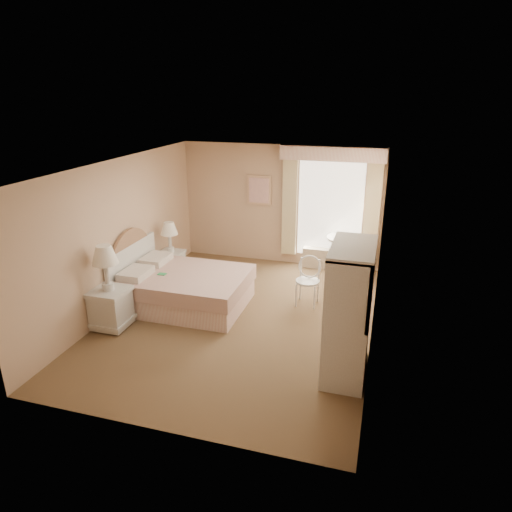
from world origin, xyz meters
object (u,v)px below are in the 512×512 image
(nightstand_near, at_px, (110,298))
(round_table, at_px, (345,250))
(nightstand_far, at_px, (171,257))
(armoire, at_px, (348,322))
(cafe_chair, at_px, (308,277))
(bed, at_px, (181,287))

(nightstand_near, xyz_separation_m, round_table, (3.27, 3.25, 0.02))
(nightstand_far, height_order, armoire, armoire)
(cafe_chair, distance_m, armoire, 2.10)
(nightstand_near, distance_m, nightstand_far, 2.11)
(nightstand_near, height_order, armoire, armoire)
(round_table, height_order, armoire, armoire)
(bed, bearing_deg, armoire, -22.63)
(nightstand_far, bearing_deg, armoire, -32.07)
(nightstand_far, distance_m, round_table, 3.46)
(bed, distance_m, cafe_chair, 2.20)
(bed, xyz_separation_m, nightstand_near, (-0.72, -1.04, 0.17))
(round_table, height_order, cafe_chair, cafe_chair)
(cafe_chair, bearing_deg, bed, -159.84)
(nightstand_far, xyz_separation_m, cafe_chair, (2.80, -0.38, 0.07))
(bed, bearing_deg, nightstand_near, -124.47)
(bed, xyz_separation_m, armoire, (2.94, -1.22, 0.40))
(nightstand_far, height_order, cafe_chair, nightstand_far)
(nightstand_far, relative_size, round_table, 1.43)
(armoire, bearing_deg, round_table, 96.44)
(nightstand_near, bearing_deg, nightstand_far, 90.00)
(bed, bearing_deg, cafe_chair, 18.15)
(nightstand_far, xyz_separation_m, round_table, (3.27, 1.14, 0.10))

